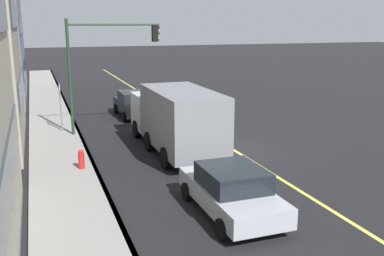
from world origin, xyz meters
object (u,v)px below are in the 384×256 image
object	(u,v)px
car_black	(133,104)
truck_gray	(176,117)
car_silver	(231,190)
traffic_light_mast	(105,56)
street_sign_post	(60,104)
fire_hydrant	(81,161)

from	to	relation	value
car_black	truck_gray	size ratio (longest dim) A/B	0.57
car_silver	traffic_light_mast	distance (m)	12.18
truck_gray	street_sign_post	xyz separation A→B (m)	(5.32, 4.81, 0.00)
street_sign_post	fire_hydrant	size ratio (longest dim) A/B	2.90
car_silver	car_black	size ratio (longest dim) A/B	1.01
car_black	traffic_light_mast	world-z (taller)	traffic_light_mast
car_silver	car_black	bearing A→B (deg)	-1.14
traffic_light_mast	fire_hydrant	xyz separation A→B (m)	(-5.90, 2.02, -3.74)
truck_gray	traffic_light_mast	bearing A→B (deg)	29.87
street_sign_post	truck_gray	bearing A→B (deg)	-137.90
car_black	truck_gray	world-z (taller)	truck_gray
car_black	street_sign_post	xyz separation A→B (m)	(-3.11, 4.60, 0.79)
traffic_light_mast	truck_gray	bearing A→B (deg)	-150.13
car_silver	street_sign_post	size ratio (longest dim) A/B	1.65
car_black	street_sign_post	size ratio (longest dim) A/B	1.63
car_black	truck_gray	xyz separation A→B (m)	(-8.42, -0.21, 0.79)
car_black	fire_hydrant	size ratio (longest dim) A/B	4.72
car_black	traffic_light_mast	bearing A→B (deg)	151.09
truck_gray	fire_hydrant	size ratio (longest dim) A/B	8.33
traffic_light_mast	car_silver	bearing A→B (deg)	-170.37
truck_gray	fire_hydrant	bearing A→B (deg)	109.37
truck_gray	street_sign_post	bearing A→B (deg)	42.10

